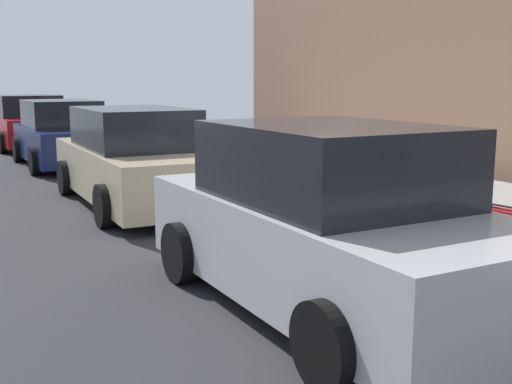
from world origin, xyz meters
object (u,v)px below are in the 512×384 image
object	(u,v)px
suitcase_silver_5	(358,194)
suitcase_navy_1	(469,216)
parked_car_silver_0	(328,224)
suitcase_red_0	(506,234)
suitcase_black_4	(384,199)
suitcase_maroon_10	(262,166)
suitcase_teal_2	(444,215)
parked_car_navy_2	(62,135)
suitcase_black_11	(253,168)
suitcase_red_7	(314,183)
parked_car_beige_1	(135,160)
suitcase_teal_9	(280,174)
parked_car_red_3	(28,123)
suitcase_olive_6	(332,188)
fire_hydrant	(229,156)
bollard_post	(208,154)
suitcase_maroon_3	(408,207)
suitcase_navy_8	(296,174)

from	to	relation	value
suitcase_silver_5	suitcase_navy_1	bearing A→B (deg)	178.62
parked_car_silver_0	suitcase_red_0	bearing A→B (deg)	-89.81
suitcase_black_4	suitcase_maroon_10	bearing A→B (deg)	1.87
suitcase_teal_2	suitcase_black_4	world-z (taller)	suitcase_black_4
suitcase_maroon_10	parked_car_navy_2	size ratio (longest dim) A/B	0.19
suitcase_teal_2	suitcase_black_11	size ratio (longest dim) A/B	0.95
suitcase_red_7	parked_car_navy_2	world-z (taller)	parked_car_navy_2
parked_car_beige_1	suitcase_teal_9	bearing A→B (deg)	-106.29
suitcase_red_7	parked_car_red_3	xyz separation A→B (m)	(12.40, 2.39, 0.31)
suitcase_teal_9	suitcase_black_11	world-z (taller)	suitcase_black_11
suitcase_olive_6	suitcase_red_0	bearing A→B (deg)	-179.12
suitcase_olive_6	suitcase_teal_9	bearing A→B (deg)	-2.19
fire_hydrant	bollard_post	xyz separation A→B (m)	(0.71, 0.15, -0.02)
suitcase_maroon_10	bollard_post	world-z (taller)	suitcase_maroon_10
parked_car_red_3	suitcase_navy_1	bearing A→B (deg)	-171.23
suitcase_black_4	fire_hydrant	size ratio (longest dim) A/B	1.09
suitcase_red_0	suitcase_black_11	world-z (taller)	suitcase_black_11
suitcase_red_7	suitcase_black_11	world-z (taller)	suitcase_red_7
bollard_post	parked_car_silver_0	distance (m)	8.03
suitcase_teal_2	suitcase_red_7	bearing A→B (deg)	2.72
suitcase_silver_5	parked_car_beige_1	xyz separation A→B (m)	(2.93, 2.46, 0.34)
suitcase_black_4	parked_car_navy_2	world-z (taller)	parked_car_navy_2
suitcase_red_0	bollard_post	world-z (taller)	bollard_post
parked_car_navy_2	suitcase_red_0	bearing A→B (deg)	-167.82
suitcase_maroon_3	parked_car_beige_1	xyz separation A→B (m)	(4.06, 2.41, 0.33)
suitcase_teal_9	parked_car_navy_2	xyz separation A→B (m)	(6.31, 2.44, 0.30)
parked_car_silver_0	suitcase_black_4	bearing A→B (deg)	-49.08
parked_car_beige_1	parked_car_navy_2	bearing A→B (deg)	0.00
suitcase_teal_9	bollard_post	bearing A→B (deg)	2.82
suitcase_silver_5	suitcase_navy_8	size ratio (longest dim) A/B	0.83
suitcase_teal_2	suitcase_maroon_10	xyz separation A→B (m)	(4.46, 0.13, 0.10)
parked_car_navy_2	suitcase_black_4	bearing A→B (deg)	-164.63
suitcase_maroon_3	suitcase_red_0	bearing A→B (deg)	-179.62
suitcase_navy_1	suitcase_silver_5	xyz separation A→B (m)	(2.17, -0.05, -0.08)
parked_car_silver_0	parked_car_beige_1	world-z (taller)	parked_car_silver_0
suitcase_maroon_10	fire_hydrant	bearing A→B (deg)	-2.55
suitcase_maroon_3	suitcase_black_11	world-z (taller)	suitcase_black_11
suitcase_navy_1	suitcase_black_4	xyz separation A→B (m)	(1.62, -0.08, -0.06)
suitcase_olive_6	suitcase_black_11	bearing A→B (deg)	-2.58
suitcase_maroon_10	parked_car_red_3	xyz separation A→B (m)	(10.68, 2.39, 0.24)
suitcase_black_4	suitcase_navy_8	world-z (taller)	suitcase_navy_8
bollard_post	parked_car_navy_2	distance (m)	4.23
suitcase_red_7	parked_car_silver_0	xyz separation A→B (m)	(-3.77, 2.39, 0.34)
suitcase_maroon_3	suitcase_maroon_10	world-z (taller)	suitcase_maroon_10
suitcase_red_7	suitcase_silver_5	bearing A→B (deg)	-175.91
suitcase_black_4	parked_car_silver_0	xyz separation A→B (m)	(-2.16, 2.49, 0.35)
suitcase_red_0	parked_car_navy_2	bearing A→B (deg)	12.18
suitcase_navy_8	bollard_post	world-z (taller)	suitcase_navy_8
suitcase_maroon_3	fire_hydrant	world-z (taller)	same
suitcase_silver_5	suitcase_maroon_3	bearing A→B (deg)	177.44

